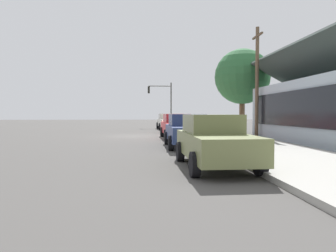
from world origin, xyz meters
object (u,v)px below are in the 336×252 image
(car_navy, at_px, (188,130))
(car_ivory, at_px, (167,121))
(car_coral, at_px, (173,123))
(utility_pole_wooden, at_px, (257,80))
(car_olive, at_px, (214,140))
(car_cherry, at_px, (177,126))
(traffic_light_main, at_px, (162,97))
(fire_hydrant_red, at_px, (210,134))
(shade_tree, at_px, (242,77))

(car_navy, bearing_deg, car_ivory, 179.46)
(car_coral, height_order, utility_pole_wooden, utility_pole_wooden)
(car_coral, height_order, car_olive, same)
(car_cherry, bearing_deg, car_navy, -1.68)
(traffic_light_main, relative_size, fire_hydrant_red, 7.32)
(car_navy, distance_m, fire_hydrant_red, 2.78)
(utility_pole_wooden, bearing_deg, car_olive, -25.19)
(car_navy, xyz_separation_m, utility_pole_wooden, (-6.04, 5.60, 3.11))
(car_navy, xyz_separation_m, fire_hydrant_red, (-2.26, 1.60, -0.32))
(traffic_light_main, bearing_deg, car_ivory, 4.04)
(car_coral, distance_m, utility_pole_wooden, 8.12)
(car_navy, height_order, shade_tree, shade_tree)
(car_cherry, height_order, car_navy, same)
(car_ivory, bearing_deg, car_cherry, -3.35)
(car_cherry, relative_size, fire_hydrant_red, 6.85)
(car_olive, distance_m, utility_pole_wooden, 13.48)
(car_ivory, height_order, car_olive, same)
(car_coral, bearing_deg, car_navy, 1.56)
(car_ivory, height_order, car_navy, same)
(car_coral, distance_m, car_cherry, 6.02)
(car_ivory, bearing_deg, fire_hydrant_red, 2.82)
(car_coral, distance_m, car_navy, 11.36)
(car_cherry, bearing_deg, utility_pole_wooden, 95.68)
(car_ivory, bearing_deg, car_coral, -1.76)
(car_navy, distance_m, traffic_light_main, 21.89)
(fire_hydrant_red, bearing_deg, car_olive, -11.07)
(car_coral, bearing_deg, car_cherry, 0.44)
(car_cherry, bearing_deg, car_coral, 175.94)
(car_cherry, xyz_separation_m, utility_pole_wooden, (-0.70, 5.57, 3.11))
(shade_tree, xyz_separation_m, utility_pole_wooden, (3.94, -0.20, -0.65))
(fire_hydrant_red, bearing_deg, car_coral, -171.89)
(car_navy, relative_size, traffic_light_main, 0.87)
(car_cherry, distance_m, shade_tree, 8.30)
(car_cherry, xyz_separation_m, shade_tree, (-4.63, 5.77, 3.76))
(car_coral, distance_m, fire_hydrant_red, 9.19)
(utility_pole_wooden, bearing_deg, car_cherry, -82.89)
(car_coral, xyz_separation_m, car_navy, (11.35, -0.30, 0.00))
(car_coral, xyz_separation_m, car_olive, (17.18, -0.28, -0.00))
(car_coral, bearing_deg, car_ivory, -176.39)
(traffic_light_main, distance_m, fire_hydrant_red, 19.76)
(car_olive, height_order, utility_pole_wooden, utility_pole_wooden)
(car_navy, height_order, fire_hydrant_red, car_navy)
(traffic_light_main, bearing_deg, shade_tree, 26.51)
(utility_pole_wooden, bearing_deg, car_navy, -42.82)
(traffic_light_main, distance_m, utility_pole_wooden, 16.68)
(car_navy, bearing_deg, fire_hydrant_red, 145.00)
(car_navy, relative_size, fire_hydrant_red, 6.34)
(car_navy, relative_size, shade_tree, 0.66)
(car_ivory, relative_size, car_coral, 1.06)
(fire_hydrant_red, bearing_deg, car_ivory, -174.89)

